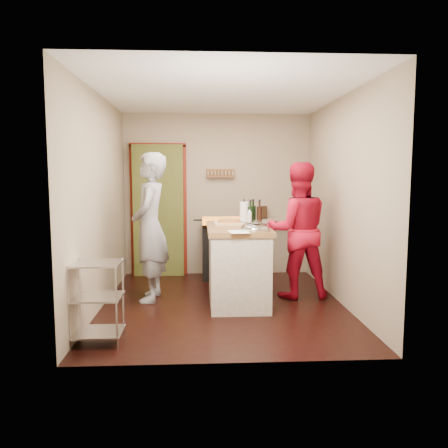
% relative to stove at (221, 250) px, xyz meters
% --- Properties ---
extents(floor, '(3.50, 3.50, 0.00)m').
position_rel_stove_xyz_m(floor, '(-0.05, -1.42, -0.45)').
color(floor, black).
rests_on(floor, ground).
extents(back_wall, '(3.00, 0.44, 2.60)m').
position_rel_stove_xyz_m(back_wall, '(-0.69, 0.36, 0.68)').
color(back_wall, gray).
rests_on(back_wall, ground).
extents(left_wall, '(0.04, 3.50, 2.60)m').
position_rel_stove_xyz_m(left_wall, '(-1.55, -1.42, 0.85)').
color(left_wall, gray).
rests_on(left_wall, ground).
extents(right_wall, '(0.04, 3.50, 2.60)m').
position_rel_stove_xyz_m(right_wall, '(1.45, -1.42, 0.85)').
color(right_wall, gray).
rests_on(right_wall, ground).
extents(ceiling, '(3.00, 3.50, 0.02)m').
position_rel_stove_xyz_m(ceiling, '(-0.05, -1.42, 2.16)').
color(ceiling, white).
rests_on(ceiling, back_wall).
extents(stove, '(0.60, 0.63, 1.00)m').
position_rel_stove_xyz_m(stove, '(0.00, 0.00, 0.00)').
color(stove, black).
rests_on(stove, ground).
extents(wire_shelving, '(0.48, 0.40, 0.80)m').
position_rel_stove_xyz_m(wire_shelving, '(-1.33, -2.62, -0.01)').
color(wire_shelving, silver).
rests_on(wire_shelving, ground).
extents(island, '(0.77, 1.39, 1.29)m').
position_rel_stove_xyz_m(island, '(0.15, -1.32, 0.06)').
color(island, beige).
rests_on(island, ground).
extents(person_stripe, '(0.47, 0.71, 1.91)m').
position_rel_stove_xyz_m(person_stripe, '(-0.97, -1.17, 0.50)').
color(person_stripe, '#B0AFB4').
rests_on(person_stripe, ground).
extents(person_red, '(0.89, 0.70, 1.79)m').
position_rel_stove_xyz_m(person_red, '(0.95, -1.13, 0.44)').
color(person_red, '#AB0B23').
rests_on(person_red, ground).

